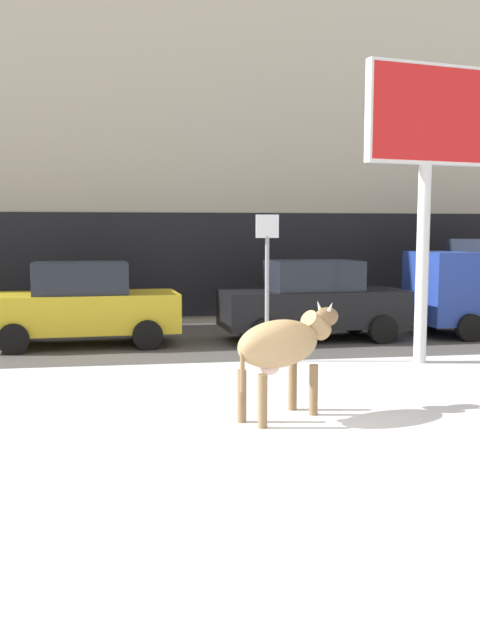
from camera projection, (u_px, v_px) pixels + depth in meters
name	position (u px, v px, depth m)	size (l,w,h in m)	color
ground_plane	(268.00, 443.00, 8.66)	(120.00, 120.00, 0.00)	white
road_strip	(195.00, 341.00, 16.70)	(60.00, 5.60, 0.01)	#514F4C
building_facade	(172.00, 99.00, 22.05)	(44.00, 6.10, 13.00)	#BCB29E
cow_tan	(282.00, 345.00, 9.73)	(1.81, 1.39, 1.54)	tan
billboard	(427.00, 133.00, 13.45)	(2.51, 0.71, 5.56)	silver
car_yellow_sedan	(81.00, 305.00, 15.90)	(4.29, 2.15, 1.84)	gold
car_black_sedan	(313.00, 301.00, 16.76)	(4.29, 2.15, 1.84)	black
pedestrian_near_billboard	(453.00, 287.00, 21.13)	(0.36, 0.24, 1.73)	#282833
street_sign	(267.00, 275.00, 13.93)	(0.44, 0.08, 2.82)	gray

